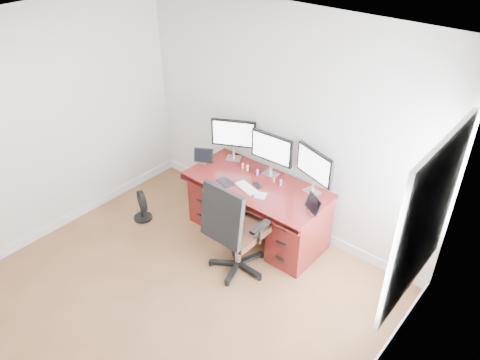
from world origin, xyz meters
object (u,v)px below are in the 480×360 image
Objects in this scene: keyboard at (247,188)px; office_chair at (235,243)px; monitor_center at (272,150)px; floor_fan at (141,206)px; desk at (258,207)px.

office_chair is at bearing -47.98° from keyboard.
monitor_center is 1.83× the size of keyboard.
office_chair is at bearing -79.15° from monitor_center.
floor_fan is at bearing -141.15° from keyboard.
floor_fan is 0.74× the size of monitor_center.
desk is 1.45× the size of office_chair.
keyboard reaches higher than desk.
monitor_center reaches higher than office_chair.
floor_fan is at bearing -151.45° from desk.
keyboard is (-0.03, -0.18, 0.36)m from desk.
office_chair reaches higher than desk.
monitor_center is at bearing 102.02° from keyboard.
desk is 3.09× the size of monitor_center.
keyboard is (1.29, 0.54, 0.56)m from floor_fan.
keyboard is at bearing 116.49° from office_chair.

